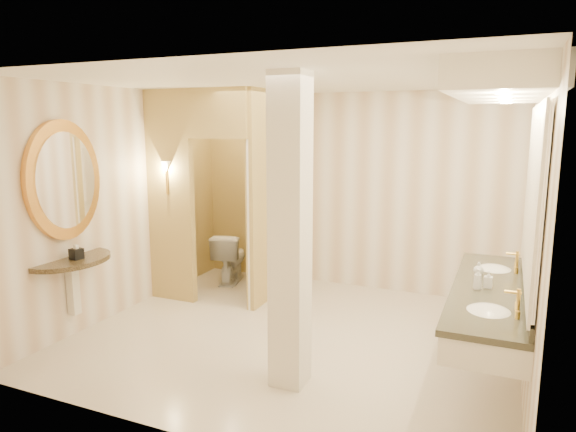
{
  "coord_description": "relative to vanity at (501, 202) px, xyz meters",
  "views": [
    {
      "loc": [
        2.02,
        -4.86,
        2.27
      ],
      "look_at": [
        -0.16,
        0.2,
        1.28
      ],
      "focal_mm": 32.0,
      "sensor_mm": 36.0,
      "label": 1
    }
  ],
  "objects": [
    {
      "name": "wall_front",
      "position": [
        -1.98,
        -1.78,
        -0.28
      ],
      "size": [
        4.5,
        0.02,
        2.7
      ],
      "primitive_type": "cube",
      "color": "#EFE2CF",
      "rests_on": "floor"
    },
    {
      "name": "wall_right",
      "position": [
        0.27,
        0.22,
        -0.28
      ],
      "size": [
        0.02,
        4.0,
        2.7
      ],
      "primitive_type": "cube",
      "color": "#EFE2CF",
      "rests_on": "floor"
    },
    {
      "name": "console_shelf",
      "position": [
        -4.19,
        -0.71,
        -0.29
      ],
      "size": [
        0.96,
        0.96,
        1.93
      ],
      "color": "black",
      "rests_on": "floor"
    },
    {
      "name": "tissue_box",
      "position": [
        -4.07,
        -0.73,
        -0.7
      ],
      "size": [
        0.13,
        0.13,
        0.11
      ],
      "primitive_type": "cube",
      "rotation": [
        0.0,
        0.0,
        -0.15
      ],
      "color": "black",
      "rests_on": "console_shelf"
    },
    {
      "name": "floor",
      "position": [
        -1.98,
        0.22,
        -1.63
      ],
      "size": [
        4.5,
        4.5,
        0.0
      ],
      "primitive_type": "plane",
      "color": "beige",
      "rests_on": "ground"
    },
    {
      "name": "soap_bottle_b",
      "position": [
        -0.16,
        0.35,
        -0.69
      ],
      "size": [
        0.11,
        0.11,
        0.12
      ],
      "primitive_type": "imported",
      "rotation": [
        0.0,
        0.0,
        -0.2
      ],
      "color": "silver",
      "rests_on": "vanity"
    },
    {
      "name": "wall_left",
      "position": [
        -4.23,
        0.22,
        -0.28
      ],
      "size": [
        0.02,
        4.0,
        2.7
      ],
      "primitive_type": "cube",
      "color": "#EFE2CF",
      "rests_on": "floor"
    },
    {
      "name": "wall_back",
      "position": [
        -1.98,
        2.22,
        -0.28
      ],
      "size": [
        4.5,
        0.02,
        2.7
      ],
      "primitive_type": "cube",
      "color": "#EFE2CF",
      "rests_on": "floor"
    },
    {
      "name": "toilet_closet",
      "position": [
        -3.1,
        1.19,
        -0.24
      ],
      "size": [
        1.5,
        1.55,
        2.7
      ],
      "color": "tan",
      "rests_on": "floor"
    },
    {
      "name": "ceiling",
      "position": [
        -1.98,
        0.22,
        1.07
      ],
      "size": [
        4.5,
        4.5,
        0.0
      ],
      "primitive_type": "plane",
      "rotation": [
        3.14,
        0.0,
        0.0
      ],
      "color": "white",
      "rests_on": "wall_back"
    },
    {
      "name": "soap_bottle_a",
      "position": [
        -0.06,
        -0.04,
        -0.68
      ],
      "size": [
        0.07,
        0.07,
        0.15
      ],
      "primitive_type": "imported",
      "rotation": [
        0.0,
        0.0,
        -0.03
      ],
      "color": "beige",
      "rests_on": "vanity"
    },
    {
      "name": "soap_bottle_c",
      "position": [
        -0.14,
        -0.13,
        -0.66
      ],
      "size": [
        0.09,
        0.09,
        0.18
      ],
      "primitive_type": "imported",
      "rotation": [
        0.0,
        0.0,
        0.41
      ],
      "color": "#C6B28C",
      "rests_on": "vanity"
    },
    {
      "name": "pillar",
      "position": [
        -1.63,
        -0.73,
        -0.28
      ],
      "size": [
        0.3,
        0.3,
        2.7
      ],
      "primitive_type": "cube",
      "color": "silver",
      "rests_on": "floor"
    },
    {
      "name": "toilet",
      "position": [
        -3.6,
        1.67,
        -1.26
      ],
      "size": [
        0.56,
        0.79,
        0.73
      ],
      "primitive_type": "imported",
      "rotation": [
        0.0,
        0.0,
        3.37
      ],
      "color": "white",
      "rests_on": "floor"
    },
    {
      "name": "wall_sconce",
      "position": [
        -3.9,
        0.65,
        0.1
      ],
      "size": [
        0.14,
        0.14,
        0.42
      ],
      "color": "gold",
      "rests_on": "toilet_closet"
    },
    {
      "name": "vanity",
      "position": [
        0.0,
        0.0,
        0.0
      ],
      "size": [
        0.75,
        2.51,
        2.09
      ],
      "color": "silver",
      "rests_on": "floor"
    }
  ]
}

